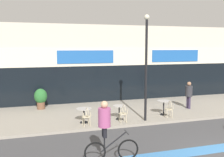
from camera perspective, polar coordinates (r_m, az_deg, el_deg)
The scene contains 13 objects.
sidewalk_slab at distance 15.89m, azimuth 8.14°, elevation -6.66°, with size 40.00×5.50×0.12m, color gray.
storefront_facade at distance 19.84m, azimuth 2.48°, elevation 3.53°, with size 40.00×4.06×5.21m.
bike_lane_stripe at distance 10.93m, azimuth 22.32°, elevation -13.83°, with size 36.00×0.70×0.01m, color #3D7AB7.
bistro_table_0 at distance 12.82m, azimuth -6.14°, elevation -7.34°, with size 0.74×0.74×0.70m.
bistro_table_1 at distance 13.31m, azimuth 1.58°, elevation -6.77°, with size 0.64×0.64×0.71m.
bistro_table_2 at distance 14.43m, azimuth 11.18°, elevation -5.61°, with size 0.70×0.70×0.78m.
cafe_chair_0_near at distance 12.22m, azimuth -5.56°, elevation -8.00°, with size 0.42×0.59×0.90m.
cafe_chair_1_near at distance 12.74m, azimuth 2.48°, elevation -7.35°, with size 0.41×0.58×0.90m.
cafe_chair_2_near at distance 13.90m, azimuth 12.36°, elevation -6.28°, with size 0.45×0.60×0.90m.
planter_pot at distance 15.99m, azimuth -15.26°, elevation -4.05°, with size 0.74×0.74×1.21m.
lamp_post at distance 12.85m, azimuth 7.45°, elevation 3.92°, with size 0.26×0.26×5.19m.
cyclist_1 at distance 8.66m, azimuth -1.13°, elevation -10.88°, with size 1.83×0.52×2.06m.
pedestrian_near_end at distance 16.16m, azimuth 16.38°, elevation -2.98°, with size 0.46×0.46×1.60m.
Camera 1 is at (-6.61, -6.71, 3.79)m, focal length 42.00 mm.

